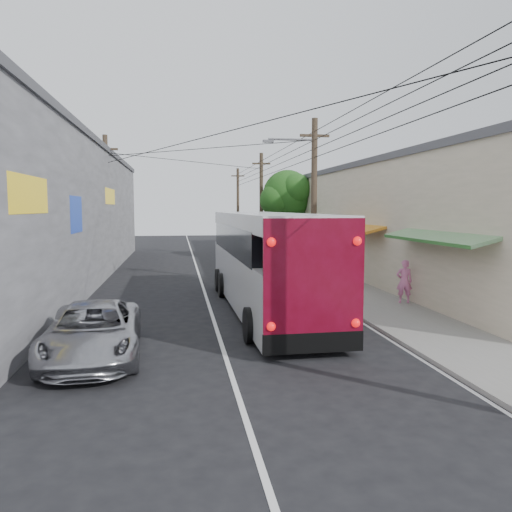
{
  "coord_description": "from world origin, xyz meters",
  "views": [
    {
      "loc": [
        -1.18,
        -9.94,
        3.86
      ],
      "look_at": [
        1.66,
        8.12,
        2.08
      ],
      "focal_mm": 35.0,
      "sensor_mm": 36.0,
      "label": 1
    }
  ],
  "objects_px": {
    "parked_suv": "(280,269)",
    "parked_car_mid": "(270,256)",
    "parked_car_far": "(251,248)",
    "pedestrian_far": "(307,263)",
    "jeepney": "(93,332)",
    "coach_bus": "(265,260)",
    "pedestrian_near": "(404,281)"
  },
  "relations": [
    {
      "from": "parked_car_mid",
      "to": "pedestrian_far",
      "type": "bearing_deg",
      "value": -86.89
    },
    {
      "from": "pedestrian_near",
      "to": "pedestrian_far",
      "type": "distance_m",
      "value": 6.89
    },
    {
      "from": "parked_car_mid",
      "to": "parked_suv",
      "type": "bearing_deg",
      "value": -100.65
    },
    {
      "from": "coach_bus",
      "to": "jeepney",
      "type": "xyz_separation_m",
      "value": [
        -5.42,
        -5.31,
        -1.19
      ]
    },
    {
      "from": "parked_car_far",
      "to": "pedestrian_far",
      "type": "height_order",
      "value": "pedestrian_far"
    },
    {
      "from": "parked_suv",
      "to": "parked_car_far",
      "type": "height_order",
      "value": "parked_suv"
    },
    {
      "from": "parked_car_far",
      "to": "pedestrian_near",
      "type": "bearing_deg",
      "value": -87.92
    },
    {
      "from": "parked_car_far",
      "to": "pedestrian_far",
      "type": "bearing_deg",
      "value": -92.87
    },
    {
      "from": "jeepney",
      "to": "parked_car_mid",
      "type": "bearing_deg",
      "value": 62.73
    },
    {
      "from": "jeepney",
      "to": "parked_car_far",
      "type": "distance_m",
      "value": 27.54
    },
    {
      "from": "parked_suv",
      "to": "parked_car_far",
      "type": "relative_size",
      "value": 1.47
    },
    {
      "from": "parked_suv",
      "to": "pedestrian_far",
      "type": "relative_size",
      "value": 3.27
    },
    {
      "from": "parked_suv",
      "to": "parked_car_mid",
      "type": "xyz_separation_m",
      "value": [
        0.8,
        7.11,
        -0.04
      ]
    },
    {
      "from": "pedestrian_far",
      "to": "parked_suv",
      "type": "bearing_deg",
      "value": 24.37
    },
    {
      "from": "parked_car_far",
      "to": "coach_bus",
      "type": "bearing_deg",
      "value": -102.9
    },
    {
      "from": "coach_bus",
      "to": "parked_suv",
      "type": "relative_size",
      "value": 2.17
    },
    {
      "from": "coach_bus",
      "to": "pedestrian_near",
      "type": "xyz_separation_m",
      "value": [
        5.54,
        -0.04,
        -0.92
      ]
    },
    {
      "from": "parked_suv",
      "to": "parked_car_far",
      "type": "bearing_deg",
      "value": 92.9
    },
    {
      "from": "jeepney",
      "to": "parked_suv",
      "type": "distance_m",
      "value": 13.04
    },
    {
      "from": "coach_bus",
      "to": "parked_car_mid",
      "type": "distance_m",
      "value": 12.99
    },
    {
      "from": "parked_suv",
      "to": "parked_car_mid",
      "type": "height_order",
      "value": "parked_suv"
    },
    {
      "from": "parked_car_far",
      "to": "parked_car_mid",
      "type": "bearing_deg",
      "value": -96.01
    },
    {
      "from": "pedestrian_far",
      "to": "pedestrian_near",
      "type": "bearing_deg",
      "value": 103.7
    },
    {
      "from": "coach_bus",
      "to": "parked_car_far",
      "type": "relative_size",
      "value": 3.19
    },
    {
      "from": "parked_car_mid",
      "to": "pedestrian_near",
      "type": "relative_size",
      "value": 2.8
    },
    {
      "from": "parked_suv",
      "to": "parked_car_far",
      "type": "distance_m",
      "value": 15.49
    },
    {
      "from": "coach_bus",
      "to": "parked_car_far",
      "type": "height_order",
      "value": "coach_bus"
    },
    {
      "from": "jeepney",
      "to": "parked_car_mid",
      "type": "height_order",
      "value": "parked_car_mid"
    },
    {
      "from": "parked_suv",
      "to": "parked_car_far",
      "type": "xyz_separation_m",
      "value": [
        0.8,
        15.47,
        -0.19
      ]
    },
    {
      "from": "jeepney",
      "to": "parked_car_mid",
      "type": "relative_size",
      "value": 1.06
    },
    {
      "from": "parked_car_far",
      "to": "pedestrian_far",
      "type": "xyz_separation_m",
      "value": [
        0.8,
        -14.57,
        0.36
      ]
    },
    {
      "from": "parked_suv",
      "to": "pedestrian_near",
      "type": "relative_size",
      "value": 3.43
    }
  ]
}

